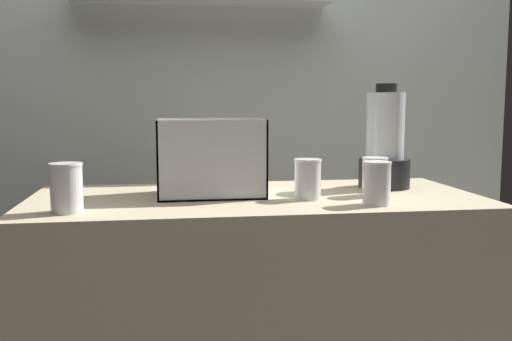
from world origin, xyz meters
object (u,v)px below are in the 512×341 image
carrot_display_bin (211,171)px  juice_cup_carrot_left (308,181)px  juice_cup_beet_middle (377,186)px  blender_pitcher (385,146)px  juice_cup_carrot_far_left (67,191)px  juice_cup_mango_right (375,179)px

carrot_display_bin → juice_cup_carrot_left: carrot_display_bin is taller
juice_cup_beet_middle → blender_pitcher: bearing=65.3°
blender_pitcher → juice_cup_carrot_left: bearing=-149.3°
blender_pitcher → juice_cup_carrot_far_left: (-1.00, -0.30, -0.09)m
juice_cup_carrot_far_left → juice_cup_beet_middle: size_ratio=1.06×
carrot_display_bin → juice_cup_mango_right: bearing=-9.3°
carrot_display_bin → juice_cup_carrot_far_left: size_ratio=2.49×
blender_pitcher → juice_cup_carrot_left: 0.38m
juice_cup_carrot_far_left → juice_cup_carrot_left: juice_cup_carrot_far_left is taller
blender_pitcher → juice_cup_mango_right: 0.20m
juice_cup_beet_middle → juice_cup_carrot_far_left: bearing=179.0°
juice_cup_carrot_left → juice_cup_beet_middle: bearing=-36.5°
juice_cup_carrot_far_left → juice_cup_beet_middle: (0.86, -0.02, -0.00)m
juice_cup_carrot_left → juice_cup_beet_middle: juice_cup_beet_middle is taller
carrot_display_bin → juice_cup_carrot_left: 0.31m
juice_cup_carrot_left → carrot_display_bin: bearing=157.9°
juice_cup_mango_right → juice_cup_beet_middle: bearing=-108.3°
blender_pitcher → juice_cup_mango_right: blender_pitcher is taller
juice_cup_carrot_far_left → juice_cup_carrot_left: bearing=9.2°
carrot_display_bin → juice_cup_beet_middle: (0.46, -0.24, -0.02)m
juice_cup_beet_middle → juice_cup_mango_right: 0.17m
carrot_display_bin → juice_cup_carrot_far_left: (-0.40, -0.23, -0.02)m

